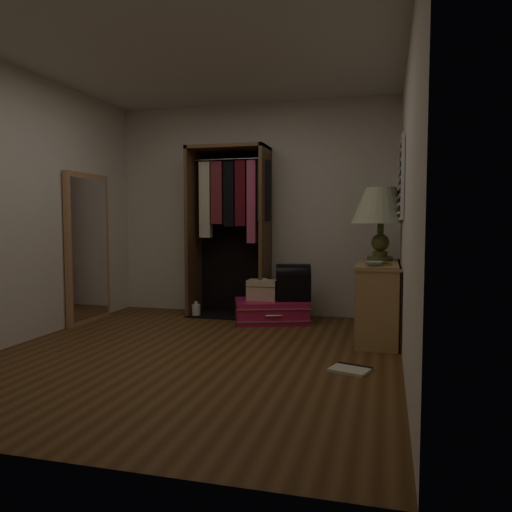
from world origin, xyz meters
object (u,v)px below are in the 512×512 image
Objects in this scene: open_wardrobe at (232,216)px; floor_mirror at (88,248)px; train_case at (263,290)px; console_bookshelf at (378,298)px; pink_suitcase at (271,311)px; table_lamp at (381,207)px; black_bag at (293,282)px; white_jug at (196,310)px.

open_wardrobe reaches higher than floor_mirror.
open_wardrobe is 5.92× the size of train_case.
console_bookshelf is 3.27m from floor_mirror.
open_wardrobe is 1.25m from pink_suitcase.
table_lamp is (1.31, -0.21, 0.93)m from train_case.
open_wardrobe is at bearing 27.46° from floor_mirror.
open_wardrobe is 1.00m from train_case.
console_bookshelf is 1.14× the size of pink_suitcase.
console_bookshelf is at bearing -41.27° from pink_suitcase.
console_bookshelf is 1.39m from train_case.
open_wardrobe is 4.69× the size of black_bag.
train_case is 0.46× the size of table_lamp.
table_lamp reaches higher than black_bag.
train_case is at bearing 14.74° from floor_mirror.
white_jug is at bearing 28.09° from floor_mirror.
white_jug is at bearing 174.40° from train_case.
train_case is at bearing 174.81° from black_bag.
floor_mirror reaches higher than train_case.
floor_mirror is 1.45m from white_jug.
console_bookshelf is at bearing 0.69° from floor_mirror.
white_jug is at bearing 156.96° from pink_suitcase.
pink_suitcase is 0.26m from train_case.
floor_mirror is 2.38m from black_bag.
floor_mirror is 9.09× the size of white_jug.
black_bag is at bearing -14.58° from open_wardrobe.
white_jug is (-2.16, 0.28, -1.22)m from table_lamp.
table_lamp is at bearing -15.01° from open_wardrobe.
console_bookshelf is at bearing -22.72° from open_wardrobe.
pink_suitcase is 1.30× the size of table_lamp.
floor_mirror is (-3.24, -0.04, 0.46)m from console_bookshelf.
train_case is (0.45, -0.26, -0.85)m from open_wardrobe.
white_jug is at bearing 165.93° from console_bookshelf.
open_wardrobe is at bearing 164.99° from table_lamp.
floor_mirror is at bearing -179.31° from console_bookshelf.
train_case is 0.36m from black_bag.
pink_suitcase is 2.24× the size of black_bag.
white_jug is (-0.85, 0.07, -0.29)m from train_case.
table_lamp is (1.76, -0.47, 0.08)m from open_wardrobe.
floor_mirror is 3.29m from table_lamp.
floor_mirror is at bearing -174.68° from table_lamp.
black_bag is at bearing -9.24° from pink_suitcase.
table_lamp is at bearing -29.77° from pink_suitcase.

